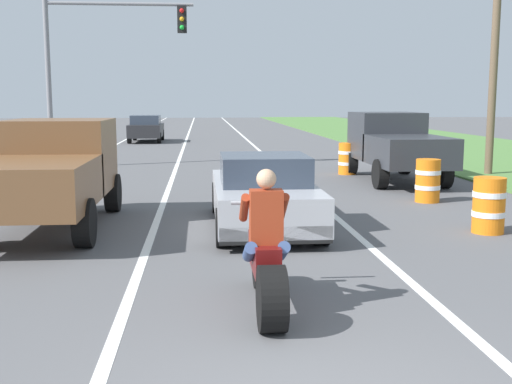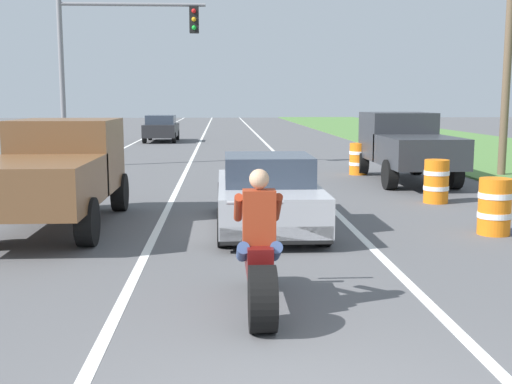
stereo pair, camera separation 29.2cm
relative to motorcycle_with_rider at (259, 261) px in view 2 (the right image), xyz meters
The scene contains 13 objects.
lane_stripe_left_solid 18.11m from the motorcycle_with_rider, 106.67° to the left, with size 0.14×120.00×0.01m, color white.
lane_stripe_right_solid 17.47m from the motorcycle_with_rider, 83.40° to the left, with size 0.14×120.00×0.01m, color white.
lane_stripe_centre_dashed 17.43m from the motorcycle_with_rider, 95.25° to the left, with size 0.14×120.00×0.01m, color white.
motorcycle_with_rider is the anchor object (origin of this frame).
sports_car_silver 4.78m from the motorcycle_with_rider, 84.77° to the left, with size 1.84×4.30×1.37m.
pickup_truck_left_lane_brown 6.12m from the motorcycle_with_rider, 124.64° to the left, with size 2.02×4.80×1.98m.
pickup_truck_right_shoulder_dark_grey 12.26m from the motorcycle_with_rider, 66.34° to the left, with size 2.02×4.80×1.98m.
traffic_light_mast_near 16.74m from the motorcycle_with_rider, 105.29° to the left, with size 5.09×0.34×6.00m.
utility_pole_roadside 15.15m from the motorcycle_with_rider, 56.03° to the left, with size 0.24×0.24×7.40m, color brown.
construction_barrel_nearest 5.89m from the motorcycle_with_rider, 41.76° to the left, with size 0.58×0.58×1.00m.
construction_barrel_mid 8.67m from the motorcycle_with_rider, 58.47° to the left, with size 0.58×0.58×1.00m.
construction_barrel_far 13.57m from the motorcycle_with_rider, 73.16° to the left, with size 0.58×0.58×1.00m.
distant_car_far_ahead 29.61m from the motorcycle_with_rider, 97.35° to the left, with size 1.80×4.00×1.50m.
Camera 2 is at (-0.62, -4.18, 2.37)m, focal length 44.51 mm.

